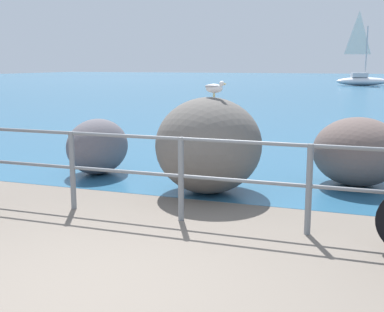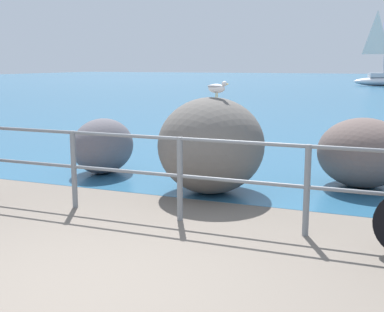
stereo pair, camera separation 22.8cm
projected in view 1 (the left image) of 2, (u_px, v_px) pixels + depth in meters
ground_plane at (324, 107)px, 22.75m from camera, size 120.00×120.00×0.10m
sea_surface at (353, 83)px, 48.75m from camera, size 120.00×90.00×0.01m
promenade_railing at (181, 168)px, 6.08m from camera, size 9.12×0.07×1.02m
breakwater_boulder_main at (209, 145)px, 7.43m from camera, size 1.55×1.63×1.40m
breakwater_boulder_left at (98, 146)px, 8.73m from camera, size 0.97×1.26×0.95m
breakwater_boulder_right at (358, 152)px, 7.89m from camera, size 1.38×1.47×1.06m
seagull at (214, 87)px, 7.26m from camera, size 0.34×0.14×0.23m
sailboat at (362, 77)px, 42.97m from camera, size 4.58×2.68×6.16m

